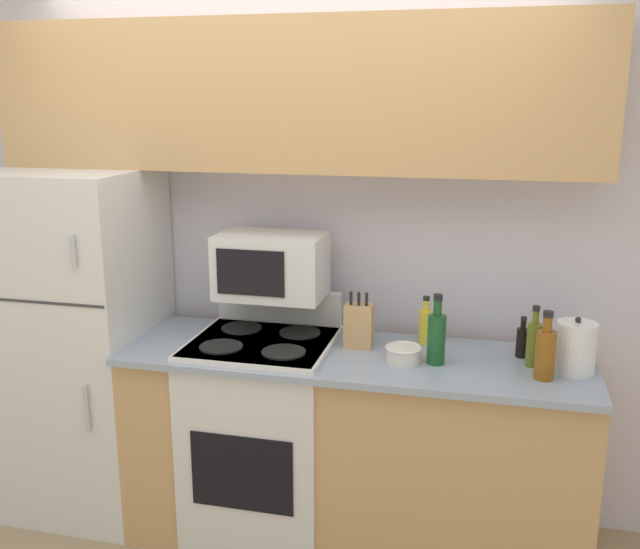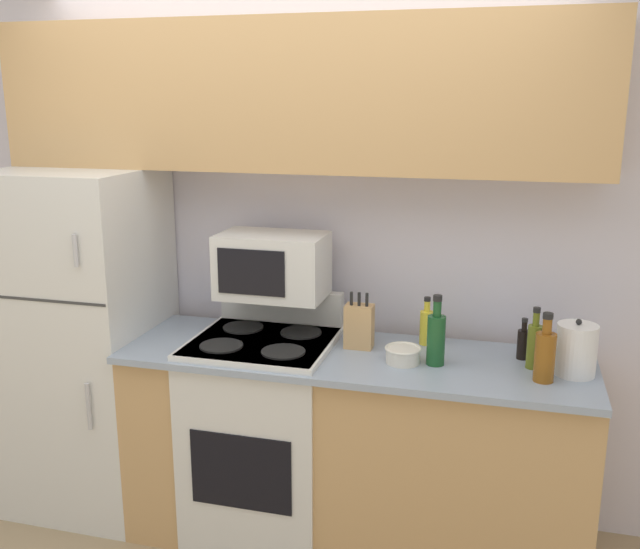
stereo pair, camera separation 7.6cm
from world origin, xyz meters
TOP-DOWN VIEW (x-y plane):
  - wall_back at (0.00, 0.70)m, footprint 8.00×0.05m
  - lower_cabinets at (0.35, 0.30)m, footprint 2.03×0.64m
  - refrigerator at (-1.02, 0.33)m, footprint 0.70×0.69m
  - upper_cabinets at (0.00, 0.52)m, footprint 2.73×0.31m
  - stove at (-0.07, 0.29)m, footprint 0.63×0.62m
  - microwave at (-0.07, 0.43)m, footprint 0.49×0.31m
  - knife_block at (0.35, 0.37)m, footprint 0.12×0.09m
  - bowl at (0.57, 0.23)m, footprint 0.16×0.16m
  - bottle_whiskey at (1.13, 0.18)m, footprint 0.08×0.08m
  - bottle_olive_oil at (1.10, 0.32)m, footprint 0.06×0.06m
  - bottle_cooking_spray at (0.64, 0.49)m, footprint 0.06×0.06m
  - bottle_wine_green at (0.70, 0.25)m, footprint 0.08×0.08m
  - bottle_soy_sauce at (1.06, 0.42)m, footprint 0.05×0.05m
  - kettle at (1.26, 0.28)m, footprint 0.16×0.16m

SIDE VIEW (x-z plane):
  - lower_cabinets at x=0.35m, z-range 0.00..0.93m
  - stove at x=-0.07m, z-range -0.06..1.05m
  - refrigerator at x=-1.02m, z-range 0.00..1.69m
  - bowl at x=0.57m, z-range 0.93..1.00m
  - bottle_soy_sauce at x=1.06m, z-range 0.91..1.09m
  - bottle_cooking_spray at x=0.64m, z-range 0.91..1.13m
  - knife_block at x=0.35m, z-range 0.90..1.16m
  - bottle_olive_oil at x=1.10m, z-range 0.90..1.16m
  - kettle at x=1.26m, z-range 0.92..1.15m
  - bottle_whiskey at x=1.13m, z-range 0.90..1.18m
  - bottle_wine_green at x=0.70m, z-range 0.90..1.20m
  - microwave at x=-0.07m, z-range 1.12..1.41m
  - wall_back at x=0.00m, z-range 0.00..2.55m
  - upper_cabinets at x=0.00m, z-range 1.69..2.35m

